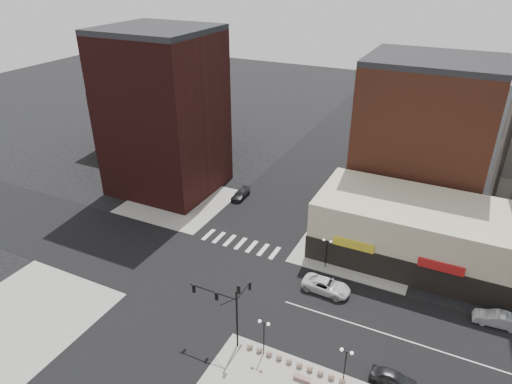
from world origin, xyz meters
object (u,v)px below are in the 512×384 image
at_px(street_lamp_ne, 327,246).
at_px(dark_sedan_north, 241,194).
at_px(street_lamp_se_a, 264,329).
at_px(dark_sedan_east, 393,378).
at_px(street_lamp_se_b, 346,358).
at_px(stone_bench, 302,379).
at_px(silver_sedan, 497,319).
at_px(traffic_signal, 230,303).
at_px(white_suv, 326,286).

height_order(street_lamp_ne, dark_sedan_north, street_lamp_ne).
bearing_deg(street_lamp_se_a, dark_sedan_east, 9.40).
relative_size(street_lamp_se_b, dark_sedan_east, 0.99).
bearing_deg(street_lamp_se_b, street_lamp_ne, 113.63).
xyz_separation_m(dark_sedan_north, stone_bench, (21.77, -29.28, -0.32)).
relative_size(street_lamp_se_b, stone_bench, 2.56).
distance_m(silver_sedan, dark_sedan_north, 39.98).
bearing_deg(silver_sedan, dark_sedan_east, -37.93).
relative_size(traffic_signal, street_lamp_se_b, 1.87).
bearing_deg(stone_bench, white_suv, 98.89).
bearing_deg(dark_sedan_east, stone_bench, 114.97).
bearing_deg(street_lamp_ne, white_suv, -70.44).
distance_m(traffic_signal, stone_bench, 9.62).
bearing_deg(traffic_signal, silver_sedan, 30.66).
distance_m(street_lamp_se_a, dark_sedan_north, 32.94).
xyz_separation_m(silver_sedan, dark_sedan_north, (-37.65, 13.44, -0.13)).
height_order(street_lamp_se_a, silver_sedan, street_lamp_se_a).
xyz_separation_m(dark_sedan_east, dark_sedan_north, (-29.32, 25.94, -0.07)).
xyz_separation_m(traffic_signal, dark_sedan_east, (15.85, 1.83, -4.25)).
bearing_deg(white_suv, silver_sedan, -79.39).
distance_m(street_lamp_ne, dark_sedan_east, 18.04).
xyz_separation_m(street_lamp_ne, silver_sedan, (19.41, -1.50, -2.52)).
height_order(street_lamp_se_b, white_suv, street_lamp_se_b).
distance_m(street_lamp_ne, stone_bench, 17.94).
bearing_deg(street_lamp_se_a, traffic_signal, 177.43).
distance_m(street_lamp_ne, dark_sedan_north, 21.96).
height_order(street_lamp_ne, stone_bench, street_lamp_ne).
height_order(traffic_signal, white_suv, traffic_signal).
bearing_deg(silver_sedan, street_lamp_se_a, -58.87).
xyz_separation_m(white_suv, silver_sedan, (17.92, 2.69, -0.01)).
height_order(dark_sedan_east, stone_bench, dark_sedan_east).
height_order(white_suv, dark_sedan_north, white_suv).
relative_size(street_lamp_se_b, silver_sedan, 0.89).
height_order(traffic_signal, street_lamp_ne, traffic_signal).
relative_size(traffic_signal, dark_sedan_east, 1.86).
height_order(street_lamp_se_b, stone_bench, street_lamp_se_b).
relative_size(white_suv, stone_bench, 3.45).
bearing_deg(street_lamp_se_b, street_lamp_se_a, 180.00).
distance_m(street_lamp_se_b, dark_sedan_east, 5.22).
xyz_separation_m(street_lamp_se_b, dark_sedan_east, (4.08, 2.00, -2.58)).
height_order(street_lamp_se_a, dark_sedan_north, street_lamp_se_a).
bearing_deg(traffic_signal, white_suv, 61.77).
bearing_deg(silver_sedan, street_lamp_ne, -98.68).
xyz_separation_m(street_lamp_se_b, stone_bench, (-3.48, -1.34, -2.97)).
distance_m(traffic_signal, dark_sedan_east, 16.51).
height_order(traffic_signal, dark_sedan_east, traffic_signal).
bearing_deg(traffic_signal, dark_sedan_north, 115.89).
bearing_deg(traffic_signal, street_lamp_se_a, -2.57).
distance_m(street_lamp_se_a, street_lamp_se_b, 8.00).
bearing_deg(white_suv, stone_bench, -169.12).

